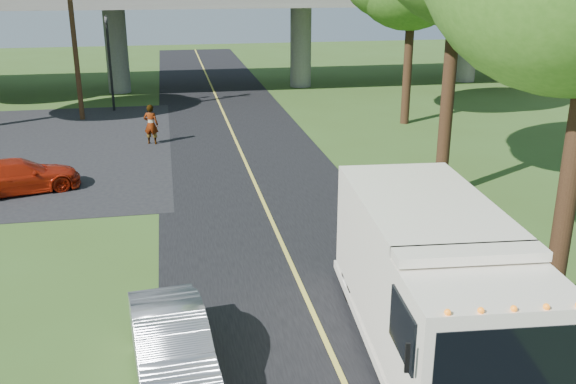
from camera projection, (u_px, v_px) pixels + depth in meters
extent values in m
plane|color=#35511C|center=(333.00, 358.00, 13.07)|extent=(120.00, 120.00, 0.00)
cube|color=black|center=(261.00, 197.00, 22.36)|extent=(7.00, 90.00, 0.02)
cube|color=gold|center=(261.00, 196.00, 22.35)|extent=(0.12, 90.00, 0.01)
cube|color=slate|center=(558.00, 36.00, 46.21)|extent=(4.00, 10.00, 6.00)
cylinder|color=slate|center=(117.00, 50.00, 40.85)|extent=(1.40, 1.40, 5.40)
cylinder|color=slate|center=(301.00, 46.00, 42.96)|extent=(1.40, 1.40, 5.40)
cylinder|color=slate|center=(468.00, 43.00, 45.07)|extent=(1.40, 1.40, 5.40)
cylinder|color=black|center=(110.00, 64.00, 35.31)|extent=(0.14, 0.14, 5.20)
imported|color=black|center=(107.00, 27.00, 34.66)|extent=(0.18, 0.22, 1.10)
cylinder|color=#472D19|center=(73.00, 33.00, 32.57)|extent=(0.26, 0.26, 9.00)
cylinder|color=#382314|center=(572.00, 166.00, 13.83)|extent=(0.44, 0.44, 7.00)
cylinder|color=#382314|center=(448.00, 86.00, 21.26)|extent=(0.44, 0.44, 7.70)
cylinder|color=#382314|center=(408.00, 58.00, 32.14)|extent=(0.44, 0.44, 6.65)
cube|color=silver|center=(419.00, 252.00, 13.61)|extent=(2.99, 5.00, 2.46)
cube|color=silver|center=(481.00, 343.00, 10.46)|extent=(2.77, 2.17, 2.24)
cube|color=black|center=(508.00, 358.00, 9.44)|extent=(2.29, 0.27, 1.04)
cube|color=silver|center=(420.00, 324.00, 13.69)|extent=(3.12, 6.53, 0.20)
cylinder|color=black|center=(352.00, 281.00, 15.27)|extent=(0.38, 1.00, 0.98)
cylinder|color=black|center=(442.00, 276.00, 15.49)|extent=(0.38, 1.00, 0.98)
imported|color=#9D1D09|center=(19.00, 176.00, 22.67)|extent=(4.46, 2.81, 1.21)
imported|color=gray|center=(172.00, 346.00, 12.29)|extent=(1.82, 4.13, 1.32)
imported|color=gray|center=(151.00, 124.00, 28.93)|extent=(0.77, 0.63, 1.82)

